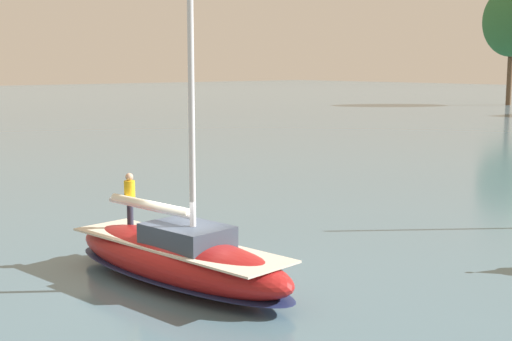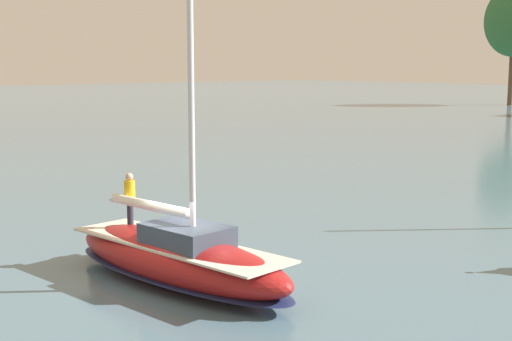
{
  "view_description": "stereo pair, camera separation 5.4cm",
  "coord_description": "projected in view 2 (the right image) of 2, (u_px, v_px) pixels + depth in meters",
  "views": [
    {
      "loc": [
        16.57,
        -11.35,
        6.27
      ],
      "look_at": [
        0.0,
        3.0,
        3.02
      ],
      "focal_mm": 50.0,
      "sensor_mm": 36.0,
      "label": 1
    },
    {
      "loc": [
        16.6,
        -11.31,
        6.27
      ],
      "look_at": [
        0.0,
        3.0,
        3.02
      ],
      "focal_mm": 50.0,
      "sensor_mm": 36.0,
      "label": 2
    }
  ],
  "objects": [
    {
      "name": "ground_plane",
      "position": [
        178.0,
        283.0,
        20.66
      ],
      "size": [
        400.0,
        400.0,
        0.0
      ],
      "primitive_type": "plane",
      "color": "slate"
    },
    {
      "name": "sailboat_main",
      "position": [
        178.0,
        256.0,
        20.53
      ],
      "size": [
        8.92,
        3.33,
        11.98
      ],
      "color": "maroon",
      "rests_on": "ground"
    }
  ]
}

